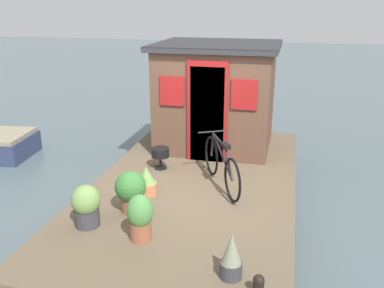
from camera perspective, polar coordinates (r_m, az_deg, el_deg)
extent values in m
plane|color=#4C5B60|center=(6.95, 0.39, -8.97)|extent=(60.00, 60.00, 0.00)
cube|color=brown|center=(6.74, 0.40, -5.34)|extent=(5.98, 3.15, 0.06)
cube|color=black|center=(6.85, 0.39, -7.29)|extent=(5.86, 3.09, 0.45)
cube|color=brown|center=(8.19, 3.43, 6.33)|extent=(1.87, 2.11, 1.91)
cube|color=#28282B|center=(8.03, 3.58, 13.33)|extent=(2.07, 2.31, 0.10)
cube|color=#19334C|center=(7.30, 2.08, 3.93)|extent=(0.04, 0.60, 1.70)
cube|color=maroon|center=(7.28, 2.07, 4.30)|extent=(0.03, 0.72, 1.80)
cube|color=maroon|center=(7.11, 7.15, 6.71)|extent=(0.03, 0.44, 0.52)
cube|color=maroon|center=(7.35, -2.75, 7.24)|extent=(0.03, 0.44, 0.52)
torus|color=black|center=(6.89, 2.67, -1.61)|extent=(0.59, 0.34, 0.65)
torus|color=black|center=(6.00, 5.55, -4.94)|extent=(0.59, 0.34, 0.65)
cylinder|color=black|center=(6.33, 4.17, -1.56)|extent=(0.86, 0.48, 0.45)
cylinder|color=black|center=(6.41, 3.74, 0.53)|extent=(0.56, 0.32, 0.06)
cylinder|color=black|center=(6.06, 5.08, -2.68)|extent=(0.33, 0.20, 0.41)
cylinder|color=black|center=(6.78, 2.80, -0.10)|extent=(0.12, 0.09, 0.42)
cube|color=black|center=(6.13, 4.63, -0.22)|extent=(0.22, 0.18, 0.06)
cylinder|color=black|center=(6.67, 2.93, 1.71)|extent=(0.26, 0.45, 0.02)
cylinder|color=#C6754C|center=(6.31, -6.26, -6.04)|extent=(0.32, 0.32, 0.18)
cone|color=#70934C|center=(6.22, -6.33, -4.21)|extent=(0.29, 0.29, 0.26)
cylinder|color=#935138|center=(5.83, -8.31, -8.13)|extent=(0.28, 0.28, 0.22)
sphere|color=#387533|center=(5.71, -8.43, -5.81)|extent=(0.43, 0.43, 0.43)
cylinder|color=#38383D|center=(5.60, -14.15, -9.74)|extent=(0.32, 0.32, 0.22)
ellipsoid|color=#70934C|center=(5.48, -14.36, -7.46)|extent=(0.37, 0.37, 0.40)
cylinder|color=#38383D|center=(4.56, 5.35, -16.76)|extent=(0.24, 0.24, 0.17)
cone|color=gray|center=(4.42, 5.45, -14.07)|extent=(0.22, 0.22, 0.34)
cylinder|color=#935138|center=(5.18, -7.03, -11.69)|extent=(0.27, 0.27, 0.23)
ellipsoid|color=#4C8942|center=(5.05, -7.15, -9.13)|extent=(0.32, 0.32, 0.42)
cylinder|color=black|center=(7.14, -4.37, -1.16)|extent=(0.31, 0.31, 0.15)
cylinder|color=black|center=(7.20, -4.34, -2.54)|extent=(0.04, 0.04, 0.22)
cylinder|color=black|center=(7.24, -4.32, -3.26)|extent=(0.21, 0.21, 0.02)
cylinder|color=black|center=(4.39, 9.09, -18.76)|extent=(0.11, 0.11, 0.15)
sphere|color=black|center=(4.34, 9.14, -17.96)|extent=(0.12, 0.12, 0.12)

